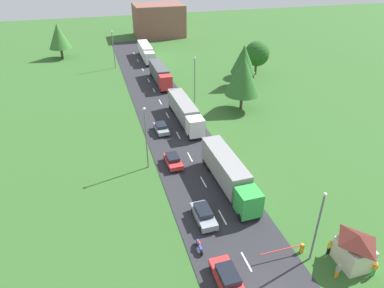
{
  "coord_description": "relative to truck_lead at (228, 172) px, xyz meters",
  "views": [
    {
      "loc": [
        -11.3,
        -15.26,
        25.92
      ],
      "look_at": [
        0.62,
        25.64,
        1.45
      ],
      "focal_mm": 32.61,
      "sensor_mm": 36.0,
      "label": 1
    }
  ],
  "objects": [
    {
      "name": "lane_marking_centre",
      "position": [
        -2.55,
        4.43,
        -2.15
      ],
      "size": [
        0.16,
        121.04,
        0.01
      ],
      "color": "white",
      "rests_on": "road"
    },
    {
      "name": "motorcycle_courier",
      "position": [
        -6.35,
        -8.74,
        -1.67
      ],
      "size": [
        0.28,
        1.94,
        0.91
      ],
      "color": "black",
      "rests_on": "road"
    },
    {
      "name": "truck_third",
      "position": [
        -0.37,
        38.68,
        -0.09
      ],
      "size": [
        2.51,
        12.56,
        3.58
      ],
      "color": "red",
      "rests_on": "road"
    },
    {
      "name": "lamppost_second",
      "position": [
        -8.59,
        7.09,
        2.62
      ],
      "size": [
        0.36,
        0.36,
        8.7
      ],
      "color": "slate",
      "rests_on": "ground"
    },
    {
      "name": "person_lead",
      "position": [
        5.38,
        -12.67,
        -1.27
      ],
      "size": [
        0.38,
        0.23,
        1.79
      ],
      "color": "black",
      "rests_on": "ground"
    },
    {
      "name": "distant_building",
      "position": [
        8.43,
        82.71,
        2.63
      ],
      "size": [
        15.23,
        11.97,
        9.67
      ],
      "primitive_type": "cube",
      "color": "brown",
      "rests_on": "ground"
    },
    {
      "name": "truck_lead",
      "position": [
        0.0,
        0.0,
        0.0
      ],
      "size": [
        2.77,
        13.1,
        3.79
      ],
      "color": "green",
      "rests_on": "road"
    },
    {
      "name": "lamppost_third",
      "position": [
        3.63,
        26.4,
        2.61
      ],
      "size": [
        0.36,
        0.36,
        8.69
      ],
      "color": "slate",
      "rests_on": "ground"
    },
    {
      "name": "car_lead",
      "position": [
        -5.2,
        -13.11,
        -1.34
      ],
      "size": [
        1.98,
        4.29,
        1.57
      ],
      "color": "red",
      "rests_on": "road"
    },
    {
      "name": "car_third",
      "position": [
        -5.3,
        6.56,
        -1.41
      ],
      "size": [
        1.93,
        3.97,
        1.41
      ],
      "color": "red",
      "rests_on": "road"
    },
    {
      "name": "barrier_gate",
      "position": [
        2.25,
        -11.76,
        -1.52
      ],
      "size": [
        4.64,
        0.28,
        1.05
      ],
      "color": "orange",
      "rests_on": "ground"
    },
    {
      "name": "truck_second",
      "position": [
        -0.3,
        18.89,
        -0.12
      ],
      "size": [
        2.65,
        13.7,
        3.52
      ],
      "color": "white",
      "rests_on": "road"
    },
    {
      "name": "road",
      "position": [
        -2.55,
        7.85,
        -2.18
      ],
      "size": [
        10.0,
        140.0,
        0.06
      ],
      "primitive_type": "cube",
      "color": "#2B2B30",
      "rests_on": "ground"
    },
    {
      "name": "tree_maple",
      "position": [
        -21.16,
        64.46,
        3.41
      ],
      "size": [
        5.59,
        5.59,
        8.72
      ],
      "color": "#513823",
      "rests_on": "ground"
    },
    {
      "name": "person_second",
      "position": [
        4.48,
        -15.23,
        -1.37
      ],
      "size": [
        0.38,
        0.22,
        1.63
      ],
      "color": "orange",
      "rests_on": "ground"
    },
    {
      "name": "lamppost_lead",
      "position": [
        3.39,
        -12.7,
        2.19
      ],
      "size": [
        0.36,
        0.36,
        7.85
      ],
      "color": "slate",
      "rests_on": "ground"
    },
    {
      "name": "car_fourth",
      "position": [
        -4.85,
        16.35,
        -1.41
      ],
      "size": [
        1.91,
        3.98,
        1.39
      ],
      "color": "#8C939E",
      "rests_on": "road"
    },
    {
      "name": "guard_booth",
      "position": [
        6.73,
        -14.26,
        -0.41
      ],
      "size": [
        2.86,
        3.4,
        3.56
      ],
      "color": "beige",
      "rests_on": "ground"
    },
    {
      "name": "car_second",
      "position": [
        -4.69,
        -4.92,
        -1.35
      ],
      "size": [
        1.86,
        4.34,
        1.54
      ],
      "color": "#8C939E",
      "rests_on": "road"
    },
    {
      "name": "tree_birch",
      "position": [
        10.83,
        21.23,
        4.03
      ],
      "size": [
        6.15,
        6.15,
        9.63
      ],
      "color": "#513823",
      "rests_on": "ground"
    },
    {
      "name": "truck_fourth",
      "position": [
        -0.23,
        57.03,
        -0.1
      ],
      "size": [
        2.64,
        13.2,
        3.58
      ],
      "color": "white",
      "rests_on": "road"
    },
    {
      "name": "lamppost_fourth",
      "position": [
        -8.63,
        51.95,
        2.63
      ],
      "size": [
        0.36,
        0.36,
        8.71
      ],
      "color": "slate",
      "rests_on": "ground"
    },
    {
      "name": "person_third",
      "position": [
        7.76,
        -15.97,
        -1.38
      ],
      "size": [
        0.38,
        0.22,
        1.6
      ],
      "color": "green",
      "rests_on": "ground"
    },
    {
      "name": "tree_oak",
      "position": [
        15.69,
        32.08,
        3.53
      ],
      "size": [
        5.09,
        5.09,
        8.56
      ],
      "color": "#513823",
      "rests_on": "ground"
    },
    {
      "name": "tree_pine",
      "position": [
        21.71,
        38.32,
        2.53
      ],
      "size": [
        5.54,
        5.54,
        7.52
      ],
      "color": "#513823",
      "rests_on": "ground"
    }
  ]
}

